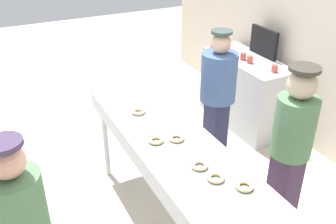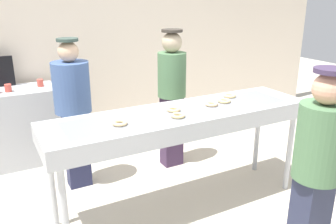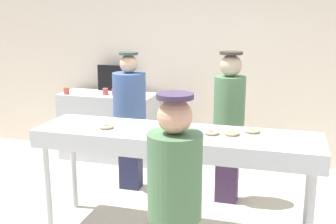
% 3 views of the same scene
% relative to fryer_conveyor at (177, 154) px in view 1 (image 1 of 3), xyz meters
% --- Properties ---
extents(fryer_conveyor, '(2.57, 0.66, 1.01)m').
position_rel_fryer_conveyor_xyz_m(fryer_conveyor, '(0.00, 0.00, 0.00)').
color(fryer_conveyor, '#B7BABF').
rests_on(fryer_conveyor, ground).
extents(plain_donut_0, '(0.15, 0.15, 0.03)m').
position_rel_fryer_conveyor_xyz_m(plain_donut_0, '(0.50, 0.04, 0.10)').
color(plain_donut_0, '#E9CB86').
rests_on(plain_donut_0, fryer_conveyor).
extents(plain_donut_1, '(0.14, 0.14, 0.03)m').
position_rel_fryer_conveyor_xyz_m(plain_donut_1, '(-0.08, 0.03, 0.10)').
color(plain_donut_1, '#F0C886').
rests_on(plain_donut_1, fryer_conveyor).
extents(plain_donut_2, '(0.15, 0.15, 0.03)m').
position_rel_fryer_conveyor_xyz_m(plain_donut_2, '(0.67, 0.16, 0.10)').
color(plain_donut_2, '#EECE85').
rests_on(plain_donut_2, fryer_conveyor).
extents(plain_donut_3, '(0.16, 0.16, 0.03)m').
position_rel_fryer_conveyor_xyz_m(plain_donut_3, '(-0.12, -0.13, 0.10)').
color(plain_donut_3, '#E5C883').
rests_on(plain_donut_3, fryer_conveyor).
extents(plain_donut_4, '(0.16, 0.16, 0.03)m').
position_rel_fryer_conveyor_xyz_m(plain_donut_4, '(-0.64, -0.07, 0.10)').
color(plain_donut_4, '#F1CB8E').
rests_on(plain_donut_4, fryer_conveyor).
extents(plain_donut_5, '(0.17, 0.17, 0.03)m').
position_rel_fryer_conveyor_xyz_m(plain_donut_5, '(0.33, 0.01, 0.10)').
color(plain_donut_5, '#F3C68D').
rests_on(plain_donut_5, fryer_conveyor).
extents(worker_baker, '(0.38, 0.38, 1.62)m').
position_rel_fryer_conveyor_xyz_m(worker_baker, '(-0.79, 0.91, 0.02)').
color(worker_baker, '#212443').
rests_on(worker_baker, ground).
extents(worker_assistant, '(0.33, 0.33, 1.66)m').
position_rel_fryer_conveyor_xyz_m(worker_assistant, '(0.36, 0.86, 0.02)').
color(worker_assistant, '#382540').
rests_on(worker_assistant, ground).
extents(prep_counter, '(1.34, 0.56, 0.95)m').
position_rel_fryer_conveyor_xyz_m(prep_counter, '(-1.47, 1.82, -0.45)').
color(prep_counter, '#B7BABF').
rests_on(prep_counter, ground).
extents(paper_cup_0, '(0.08, 0.08, 0.09)m').
position_rel_fryer_conveyor_xyz_m(paper_cup_0, '(-0.96, 1.82, 0.07)').
color(paper_cup_0, '#CC4C3F').
rests_on(paper_cup_0, prep_counter).
extents(paper_cup_1, '(0.08, 0.08, 0.09)m').
position_rel_fryer_conveyor_xyz_m(paper_cup_1, '(-1.34, 1.74, 0.07)').
color(paper_cup_1, '#CC4C3F').
rests_on(paper_cup_1, prep_counter).
extents(paper_cup_2, '(0.08, 0.08, 0.09)m').
position_rel_fryer_conveyor_xyz_m(paper_cup_2, '(-1.47, 1.74, 0.07)').
color(paper_cup_2, '#CC4C3F').
rests_on(paper_cup_2, prep_counter).
extents(paper_cup_3, '(0.08, 0.08, 0.09)m').
position_rel_fryer_conveyor_xyz_m(paper_cup_3, '(-2.01, 1.63, 0.07)').
color(paper_cup_3, '#CC4C3F').
rests_on(paper_cup_3, prep_counter).
extents(menu_display, '(0.49, 0.04, 0.37)m').
position_rel_fryer_conveyor_xyz_m(menu_display, '(-1.47, 2.05, 0.21)').
color(menu_display, black).
rests_on(menu_display, prep_counter).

